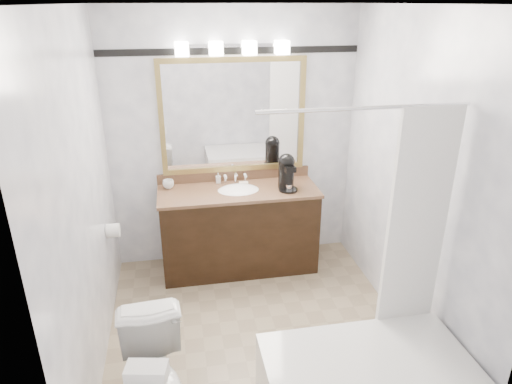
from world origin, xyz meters
TOP-DOWN VIEW (x-y plane):
  - room at (0.00, 0.00)m, footprint 2.42×2.62m
  - vanity at (0.00, 1.02)m, footprint 1.53×0.58m
  - mirror at (0.00, 1.28)m, footprint 1.40×0.04m
  - vanity_light_bar at (0.00, 1.23)m, footprint 1.02×0.14m
  - accent_stripe at (0.00, 1.29)m, footprint 2.40×0.01m
  - bathtub at (0.55, -0.90)m, footprint 1.30×0.75m
  - tp_roll at (-1.14, 0.66)m, footprint 0.11×0.12m
  - tissue_box at (-0.79, -1.12)m, footprint 0.23×0.15m
  - coffee_maker at (0.46, 0.96)m, footprint 0.18×0.23m
  - cup_left at (-0.66, 1.18)m, footprint 0.13×0.13m
  - soap_bottle_a at (-0.17, 1.23)m, footprint 0.05×0.05m
  - soap_bar at (0.07, 1.13)m, footprint 0.09×0.06m

SIDE VIEW (x-z plane):
  - bathtub at x=0.55m, z-range -0.70..1.26m
  - vanity at x=0.00m, z-range -0.04..0.93m
  - tp_roll at x=-1.14m, z-range 0.64..0.76m
  - tissue_box at x=-0.79m, z-range 0.73..0.81m
  - soap_bar at x=0.07m, z-range 0.85..0.88m
  - cup_left at x=-0.66m, z-range 0.85..0.93m
  - soap_bottle_a at x=-0.17m, z-range 0.85..0.95m
  - coffee_maker at x=0.46m, z-range 0.86..1.20m
  - room at x=0.00m, z-range -0.01..2.51m
  - mirror at x=0.00m, z-range 0.95..2.05m
  - accent_stripe at x=0.00m, z-range 2.07..2.13m
  - vanity_light_bar at x=0.00m, z-range 2.07..2.19m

